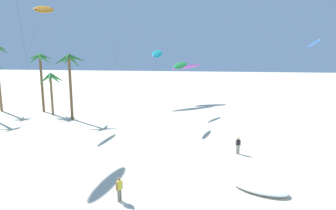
# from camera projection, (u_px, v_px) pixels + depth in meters

# --- Properties ---
(palm_tree_2) EXTENTS (4.45, 4.59, 6.63)m
(palm_tree_2) POSITION_uv_depth(u_px,v_px,m) (51.00, 81.00, 45.66)
(palm_tree_2) COLOR brown
(palm_tree_2) RESTS_ON ground
(palm_tree_3) EXTENTS (4.44, 3.87, 9.58)m
(palm_tree_3) POSITION_uv_depth(u_px,v_px,m) (41.00, 64.00, 47.75)
(palm_tree_3) COLOR brown
(palm_tree_3) RESTS_ON ground
(palm_tree_4) EXTENTS (4.62, 4.20, 9.54)m
(palm_tree_4) POSITION_uv_depth(u_px,v_px,m) (69.00, 67.00, 42.05)
(palm_tree_4) COLOR brown
(palm_tree_4) RESTS_ON ground
(flying_kite_0) EXTENTS (1.85, 9.01, 12.27)m
(flying_kite_0) POSITION_uv_depth(u_px,v_px,m) (314.00, 43.00, 51.38)
(flying_kite_0) COLOR blue
(flying_kite_0) RESTS_ON ground
(flying_kite_3) EXTENTS (3.81, 10.42, 16.47)m
(flying_kite_3) POSITION_uv_depth(u_px,v_px,m) (44.00, 9.00, 39.67)
(flying_kite_3) COLOR orange
(flying_kite_3) RESTS_ON ground
(flying_kite_6) EXTENTS (6.04, 9.81, 7.73)m
(flying_kite_6) POSITION_uv_depth(u_px,v_px,m) (186.00, 67.00, 57.94)
(flying_kite_6) COLOR purple
(flying_kite_6) RESTS_ON ground
(flying_kite_7) EXTENTS (1.35, 8.98, 10.32)m
(flying_kite_7) POSITION_uv_depth(u_px,v_px,m) (157.00, 54.00, 39.40)
(flying_kite_7) COLOR #19B2B7
(flying_kite_7) RESTS_ON ground
(flying_kite_8) EXTENTS (4.39, 11.50, 8.53)m
(flying_kite_8) POSITION_uv_depth(u_px,v_px,m) (180.00, 65.00, 46.54)
(flying_kite_8) COLOR green
(flying_kite_8) RESTS_ON ground
(grounded_kite_0) EXTENTS (4.31, 3.29, 0.42)m
(grounded_kite_0) POSITION_uv_depth(u_px,v_px,m) (260.00, 188.00, 20.91)
(grounded_kite_0) COLOR white
(grounded_kite_0) RESTS_ON ground
(person_near_right) EXTENTS (0.51, 0.21, 1.67)m
(person_near_right) POSITION_uv_depth(u_px,v_px,m) (238.00, 145.00, 28.50)
(person_near_right) COLOR slate
(person_near_right) RESTS_ON ground
(person_mid_field) EXTENTS (0.35, 0.42, 1.67)m
(person_mid_field) POSITION_uv_depth(u_px,v_px,m) (119.00, 188.00, 19.35)
(person_mid_field) COLOR slate
(person_mid_field) RESTS_ON ground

